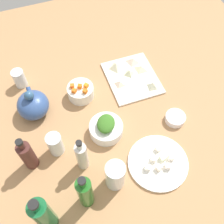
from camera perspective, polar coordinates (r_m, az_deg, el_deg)
tabletop at (r=121.44cm, az=0.00°, el=-1.66°), size 190.00×190.00×3.00cm
cutting_board at (r=133.76cm, az=4.33°, el=7.32°), size 28.44×24.32×1.00cm
plate_tofu at (r=111.39cm, az=9.84°, el=-10.67°), size 24.57×24.57×1.20cm
bowl_greens at (r=114.17cm, az=-1.27°, el=-3.67°), size 14.46×14.46×5.46cm
bowl_carrots at (r=125.61cm, az=-6.75°, el=4.37°), size 12.33×12.33×6.17cm
bowl_small_side at (r=121.61cm, az=13.44°, el=-1.30°), size 8.91×8.91×3.12cm
teapot at (r=122.60cm, az=-16.66°, el=1.54°), size 16.55×14.03×14.39cm
bottle_0 at (r=103.09cm, az=-6.50°, el=-9.38°), size 4.59×4.59×19.96cm
bottle_1 at (r=95.65cm, az=-14.49°, el=-20.65°), size 6.24×6.24×25.43cm
bottle_2 at (r=107.76cm, az=-17.73°, el=-8.83°), size 5.38×5.38×19.79cm
bottle_3 at (r=96.76cm, az=-5.81°, el=-16.82°), size 5.49×5.49×22.64cm
drinking_glass_0 at (r=101.15cm, az=0.70°, el=-13.48°), size 7.53×7.53×13.97cm
drinking_glass_1 at (r=135.41cm, az=-19.31°, el=6.84°), size 5.81×5.81×9.09cm
drinking_glass_2 at (r=110.19cm, az=-12.11°, el=-6.77°), size 6.22×6.22×10.93cm
carrot_cube_0 at (r=123.10cm, az=-8.56°, el=5.56°), size 2.22×2.22×1.80cm
carrot_cube_1 at (r=121.21cm, az=-8.16°, el=4.51°), size 2.54×2.54×1.80cm
carrot_cube_2 at (r=122.45cm, az=-5.58°, el=5.67°), size 2.53×2.53×1.80cm
carrot_cube_3 at (r=122.52cm, az=-6.95°, el=5.51°), size 2.41×2.41×1.80cm
carrot_cube_4 at (r=120.50cm, az=-5.81°, el=4.46°), size 2.54×2.54×1.80cm
chopped_greens_mound at (r=110.18cm, az=-1.31°, el=-2.51°), size 11.74×11.00×3.73cm
tofu_cube_0 at (r=112.03cm, az=9.90°, el=-7.79°), size 2.87×2.87×2.20cm
tofu_cube_1 at (r=109.81cm, az=8.88°, el=-9.99°), size 3.07×3.07×2.20cm
tofu_cube_2 at (r=108.73cm, az=9.99°, el=-11.77°), size 2.84×2.84×2.20cm
tofu_cube_3 at (r=109.66cm, az=11.91°, el=-11.37°), size 2.85×2.85×2.20cm
tofu_cube_4 at (r=111.37cm, az=12.57°, el=-9.58°), size 2.84×2.84×2.20cm
tofu_cube_5 at (r=108.08cm, az=7.65°, el=-11.83°), size 2.95×2.95×2.20cm
tofu_cube_6 at (r=110.57cm, az=10.78°, el=-9.76°), size 2.52×2.52×2.20cm
dumpling_0 at (r=135.98cm, az=0.84°, el=9.91°), size 6.40×6.18×3.13cm
dumpling_1 at (r=133.66cm, az=3.76°, el=8.52°), size 4.11×4.37×2.63cm
dumpling_2 at (r=136.43cm, az=6.28°, el=9.39°), size 7.54×7.54×2.11cm
dumpling_3 at (r=139.36cm, az=4.55°, el=10.99°), size 7.58×7.79×2.44cm
dumpling_4 at (r=129.30cm, az=8.73°, el=5.75°), size 6.07×6.12×3.18cm
dumpling_5 at (r=129.38cm, az=1.70°, el=6.25°), size 6.04×6.06×2.06cm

